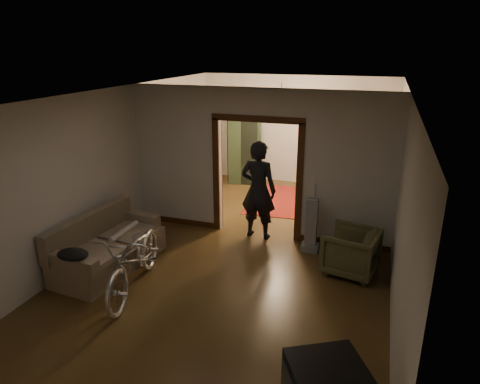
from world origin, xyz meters
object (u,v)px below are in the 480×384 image
at_px(bicycle, 135,258).
at_px(person, 258,190).
at_px(armchair, 351,251).
at_px(desk, 331,180).
at_px(locker, 245,151).
at_px(sofa, 109,242).

xyz_separation_m(bicycle, person, (1.20, 2.40, 0.42)).
bearing_deg(armchair, bicycle, -51.20).
xyz_separation_m(armchair, desk, (-0.79, 3.78, -0.01)).
bearing_deg(bicycle, locker, 79.75).
bearing_deg(sofa, locker, 87.38).
distance_m(armchair, desk, 3.86).
xyz_separation_m(bicycle, desk, (2.21, 5.33, -0.16)).
relative_size(armchair, locker, 0.48).
relative_size(bicycle, locker, 1.17).
height_order(armchair, person, person).
relative_size(sofa, locker, 1.16).
bearing_deg(armchair, desk, -156.65).
bearing_deg(bicycle, desk, 56.32).
relative_size(sofa, desk, 1.98).
relative_size(bicycle, desk, 2.01).
height_order(person, desk, person).
distance_m(person, desk, 3.15).
distance_m(bicycle, person, 2.72).
bearing_deg(bicycle, armchair, 16.13).
bearing_deg(sofa, person, 49.21).
bearing_deg(locker, bicycle, -102.90).
relative_size(armchair, person, 0.43).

